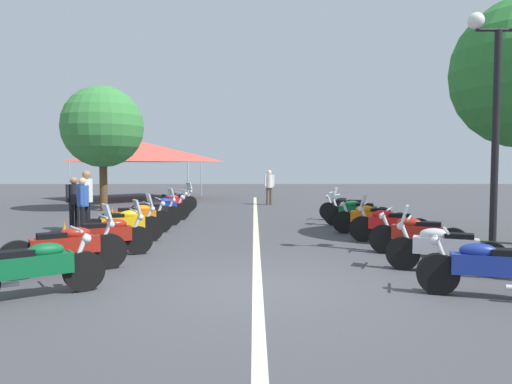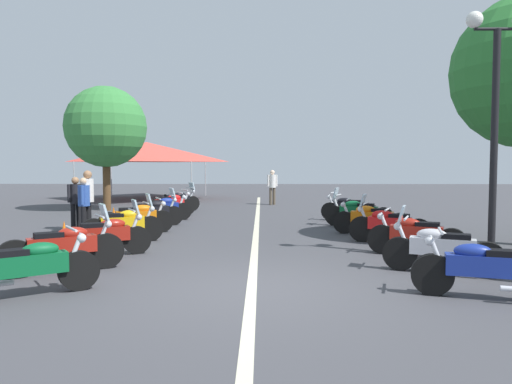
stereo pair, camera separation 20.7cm
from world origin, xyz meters
TOP-DOWN VIEW (x-y plane):
  - ground_plane at (0.00, 0.00)m, footprint 80.00×80.00m
  - lane_centre_stripe at (6.56, 0.00)m, footprint 28.13×0.16m
  - motorcycle_left_row_0 at (-0.54, 3.25)m, footprint 1.30×1.77m
  - motorcycle_left_row_1 at (1.03, 3.38)m, footprint 1.28×1.92m
  - motorcycle_left_row_2 at (2.58, 3.15)m, footprint 1.05×1.82m
  - motorcycle_left_row_3 at (4.32, 3.27)m, footprint 1.03×1.88m
  - motorcycle_left_row_4 at (5.89, 3.36)m, footprint 1.03×1.96m
  - motorcycle_left_row_5 at (7.42, 3.27)m, footprint 1.12×1.85m
  - motorcycle_left_row_6 at (8.88, 3.27)m, footprint 1.11×1.95m
  - motorcycle_left_row_7 at (10.48, 3.30)m, footprint 1.23×1.79m
  - motorcycle_left_row_8 at (12.09, 3.35)m, footprint 1.40×1.80m
  - motorcycle_right_row_0 at (-0.54, -3.37)m, footprint 0.89×2.02m
  - motorcycle_right_row_1 at (1.07, -3.34)m, footprint 1.00×1.97m
  - motorcycle_right_row_2 at (2.66, -3.41)m, footprint 1.02×1.91m
  - motorcycle_right_row_3 at (4.28, -3.28)m, footprint 0.99×1.89m
  - motorcycle_right_row_4 at (5.74, -3.19)m, footprint 0.93×2.08m
  - motorcycle_right_row_5 at (7.40, -3.15)m, footprint 1.06×2.02m
  - motorcycle_right_row_6 at (8.89, -3.16)m, footprint 1.02×1.88m
  - street_lamp_twin_globe at (2.08, -4.74)m, footprint 0.32×1.22m
  - traffic_cone_0 at (7.54, 4.53)m, footprint 0.36×0.36m
  - traffic_cone_1 at (3.75, 4.52)m, footprint 0.36×0.36m
  - bystander_0 at (6.07, 4.79)m, footprint 0.52×0.32m
  - bystander_1 at (5.85, 4.83)m, footprint 0.52×0.32m
  - bystander_2 at (6.57, 5.35)m, footprint 0.45×0.34m
  - bystander_3 at (15.49, -0.68)m, footprint 0.32×0.49m
  - roadside_tree_1 at (12.60, 6.39)m, footprint 3.39×3.39m
  - event_tent at (19.20, 6.29)m, footprint 6.55×6.55m

SIDE VIEW (x-z plane):
  - ground_plane at x=0.00m, z-range 0.00..0.00m
  - lane_centre_stripe at x=6.56m, z-range 0.00..0.01m
  - traffic_cone_0 at x=7.54m, z-range -0.02..0.60m
  - traffic_cone_1 at x=3.75m, z-range -0.02..0.60m
  - motorcycle_left_row_6 at x=8.88m, z-range -0.04..0.94m
  - motorcycle_right_row_0 at x=-0.54m, z-range -0.04..0.94m
  - motorcycle_left_row_0 at x=-0.54m, z-range -0.04..0.94m
  - motorcycle_left_row_7 at x=10.48m, z-range -0.04..0.95m
  - motorcycle_right_row_6 at x=8.89m, z-range -0.04..0.95m
  - motorcycle_right_row_2 at x=2.66m, z-range -0.04..0.95m
  - motorcycle_right_row_4 at x=5.74m, z-range -0.04..0.95m
  - motorcycle_left_row_4 at x=5.89m, z-range -0.04..0.95m
  - motorcycle_left_row_2 at x=2.58m, z-range -0.14..1.05m
  - motorcycle_right_row_1 at x=1.07m, z-range -0.14..1.06m
  - motorcycle_left_row_5 at x=7.42m, z-range -0.14..1.06m
  - motorcycle_left_row_8 at x=12.09m, z-range -0.14..1.06m
  - motorcycle_left_row_3 at x=4.32m, z-range -0.14..1.07m
  - motorcycle_right_row_3 at x=4.28m, z-range -0.14..1.07m
  - motorcycle_right_row_5 at x=7.40m, z-range -0.14..1.07m
  - motorcycle_left_row_1 at x=1.03m, z-range -0.14..1.08m
  - bystander_1 at x=5.85m, z-range 0.13..1.71m
  - bystander_2 at x=6.57m, z-range 0.13..1.71m
  - bystander_3 at x=15.49m, z-range 0.14..1.82m
  - bystander_0 at x=6.07m, z-range 0.16..1.94m
  - event_tent at x=19.20m, z-range 1.05..4.25m
  - street_lamp_twin_globe at x=2.08m, z-range 0.90..5.81m
  - roadside_tree_1 at x=12.60m, z-range 0.90..6.12m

